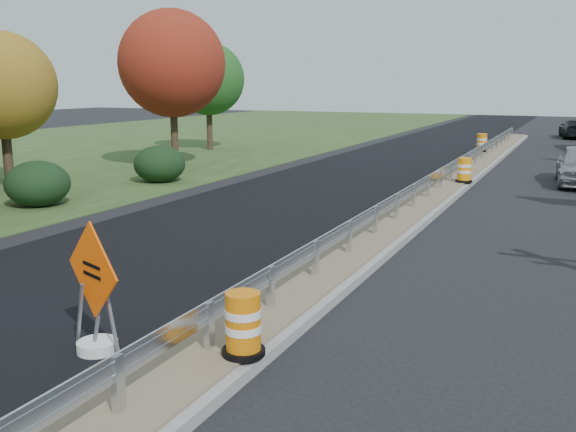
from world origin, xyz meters
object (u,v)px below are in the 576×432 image
at_px(caution_sign, 96,320).
at_px(barrel_median_mid, 464,170).
at_px(barrel_median_near, 243,325).
at_px(car_dark_far, 575,129).
at_px(barrel_median_far, 482,143).

height_order(caution_sign, barrel_median_mid, caution_sign).
height_order(barrel_median_near, car_dark_far, car_dark_far).
bearing_deg(barrel_median_mid, barrel_median_far, 95.24).
distance_m(barrel_median_near, barrel_median_far, 29.74).
bearing_deg(barrel_median_far, barrel_median_near, -87.88).
bearing_deg(caution_sign, barrel_median_near, 31.63).
relative_size(barrel_median_near, barrel_median_far, 0.92).
xyz_separation_m(barrel_median_mid, barrel_median_far, (-1.10, 11.99, 0.03)).
bearing_deg(car_dark_far, barrel_median_mid, 76.09).
distance_m(barrel_median_mid, barrel_median_far, 12.04).
xyz_separation_m(barrel_median_near, barrel_median_mid, (-0.00, 17.73, 0.01)).
height_order(barrel_median_far, car_dark_far, car_dark_far).
relative_size(barrel_median_near, car_dark_far, 0.19).
relative_size(caution_sign, barrel_median_near, 2.23).
height_order(barrel_median_near, barrel_median_far, barrel_median_far).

